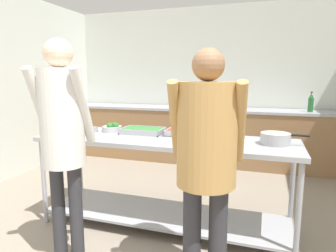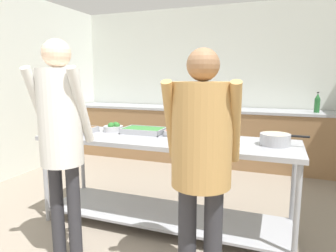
{
  "view_description": "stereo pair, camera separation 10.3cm",
  "coord_description": "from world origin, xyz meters",
  "px_view_note": "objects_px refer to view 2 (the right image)",
  "views": [
    {
      "loc": [
        1.01,
        -1.17,
        1.45
      ],
      "look_at": [
        0.11,
        1.53,
        0.98
      ],
      "focal_mm": 32.0,
      "sensor_mm": 36.0,
      "label": 1
    },
    {
      "loc": [
        1.1,
        -1.14,
        1.45
      ],
      "look_at": [
        0.11,
        1.53,
        0.98
      ],
      "focal_mm": 32.0,
      "sensor_mm": 36.0,
      "label": 2
    }
  ],
  "objects_px": {
    "serving_tray_greens": "(144,131)",
    "guest_serving_left": "(61,127)",
    "plate_stack": "(229,142)",
    "sauce_pan": "(275,139)",
    "serving_tray_roast": "(74,130)",
    "broccoli_bowl": "(113,128)",
    "water_bottle": "(317,103)",
    "serving_tray_vegetables": "(191,133)",
    "guest_serving_right": "(202,147)"
  },
  "relations": [
    {
      "from": "broccoli_bowl",
      "to": "serving_tray_vegetables",
      "type": "xyz_separation_m",
      "value": [
        0.84,
        0.04,
        -0.01
      ]
    },
    {
      "from": "serving_tray_roast",
      "to": "serving_tray_vegetables",
      "type": "relative_size",
      "value": 0.82
    },
    {
      "from": "serving_tray_roast",
      "to": "broccoli_bowl",
      "type": "height_order",
      "value": "broccoli_bowl"
    },
    {
      "from": "plate_stack",
      "to": "sauce_pan",
      "type": "relative_size",
      "value": 0.7
    },
    {
      "from": "sauce_pan",
      "to": "guest_serving_right",
      "type": "relative_size",
      "value": 0.24
    },
    {
      "from": "water_bottle",
      "to": "guest_serving_right",
      "type": "bearing_deg",
      "value": -108.19
    },
    {
      "from": "plate_stack",
      "to": "sauce_pan",
      "type": "height_order",
      "value": "sauce_pan"
    },
    {
      "from": "serving_tray_greens",
      "to": "water_bottle",
      "type": "relative_size",
      "value": 1.42
    },
    {
      "from": "plate_stack",
      "to": "serving_tray_roast",
      "type": "bearing_deg",
      "value": -179.04
    },
    {
      "from": "guest_serving_left",
      "to": "water_bottle",
      "type": "height_order",
      "value": "guest_serving_left"
    },
    {
      "from": "guest_serving_right",
      "to": "broccoli_bowl",
      "type": "bearing_deg",
      "value": 143.79
    },
    {
      "from": "water_bottle",
      "to": "serving_tray_roast",
      "type": "bearing_deg",
      "value": -136.56
    },
    {
      "from": "serving_tray_vegetables",
      "to": "plate_stack",
      "type": "relative_size",
      "value": 1.79
    },
    {
      "from": "serving_tray_greens",
      "to": "water_bottle",
      "type": "height_order",
      "value": "water_bottle"
    },
    {
      "from": "serving_tray_greens",
      "to": "plate_stack",
      "type": "xyz_separation_m",
      "value": [
        0.9,
        -0.21,
        -0.01
      ]
    },
    {
      "from": "serving_tray_roast",
      "to": "guest_serving_right",
      "type": "height_order",
      "value": "guest_serving_right"
    },
    {
      "from": "guest_serving_left",
      "to": "broccoli_bowl",
      "type": "bearing_deg",
      "value": 95.6
    },
    {
      "from": "serving_tray_greens",
      "to": "guest_serving_left",
      "type": "xyz_separation_m",
      "value": [
        -0.26,
        -0.93,
        0.17
      ]
    },
    {
      "from": "serving_tray_roast",
      "to": "guest_serving_right",
      "type": "bearing_deg",
      "value": -22.85
    },
    {
      "from": "serving_tray_greens",
      "to": "broccoli_bowl",
      "type": "bearing_deg",
      "value": -177.44
    },
    {
      "from": "plate_stack",
      "to": "guest_serving_left",
      "type": "xyz_separation_m",
      "value": [
        -1.16,
        -0.72,
        0.18
      ]
    },
    {
      "from": "broccoli_bowl",
      "to": "plate_stack",
      "type": "distance_m",
      "value": 1.26
    },
    {
      "from": "plate_stack",
      "to": "water_bottle",
      "type": "xyz_separation_m",
      "value": [
        0.9,
        2.33,
        0.17
      ]
    },
    {
      "from": "guest_serving_left",
      "to": "serving_tray_roast",
      "type": "bearing_deg",
      "value": 121.79
    },
    {
      "from": "plate_stack",
      "to": "water_bottle",
      "type": "relative_size",
      "value": 0.91
    },
    {
      "from": "guest_serving_right",
      "to": "water_bottle",
      "type": "xyz_separation_m",
      "value": [
        0.98,
        2.99,
        0.07
      ]
    },
    {
      "from": "serving_tray_roast",
      "to": "water_bottle",
      "type": "height_order",
      "value": "water_bottle"
    },
    {
      "from": "guest_serving_right",
      "to": "plate_stack",
      "type": "bearing_deg",
      "value": 83.12
    },
    {
      "from": "serving_tray_roast",
      "to": "plate_stack",
      "type": "distance_m",
      "value": 1.59
    },
    {
      "from": "sauce_pan",
      "to": "guest_serving_left",
      "type": "height_order",
      "value": "guest_serving_left"
    },
    {
      "from": "guest_serving_right",
      "to": "serving_tray_greens",
      "type": "bearing_deg",
      "value": 133.36
    },
    {
      "from": "plate_stack",
      "to": "guest_serving_left",
      "type": "height_order",
      "value": "guest_serving_left"
    },
    {
      "from": "serving_tray_greens",
      "to": "guest_serving_right",
      "type": "relative_size",
      "value": 0.26
    },
    {
      "from": "sauce_pan",
      "to": "water_bottle",
      "type": "xyz_separation_m",
      "value": [
        0.54,
        2.24,
        0.14
      ]
    },
    {
      "from": "broccoli_bowl",
      "to": "serving_tray_greens",
      "type": "relative_size",
      "value": 0.48
    },
    {
      "from": "broccoli_bowl",
      "to": "serving_tray_greens",
      "type": "bearing_deg",
      "value": 2.56
    },
    {
      "from": "serving_tray_roast",
      "to": "guest_serving_right",
      "type": "xyz_separation_m",
      "value": [
        1.51,
        -0.64,
        0.09
      ]
    },
    {
      "from": "sauce_pan",
      "to": "plate_stack",
      "type": "bearing_deg",
      "value": -165.58
    },
    {
      "from": "serving_tray_roast",
      "to": "water_bottle",
      "type": "relative_size",
      "value": 1.34
    },
    {
      "from": "serving_tray_roast",
      "to": "serving_tray_greens",
      "type": "xyz_separation_m",
      "value": [
        0.69,
        0.24,
        -0.0
      ]
    },
    {
      "from": "serving_tray_vegetables",
      "to": "guest_serving_left",
      "type": "relative_size",
      "value": 0.28
    },
    {
      "from": "plate_stack",
      "to": "water_bottle",
      "type": "bearing_deg",
      "value": 68.82
    },
    {
      "from": "guest_serving_left",
      "to": "guest_serving_right",
      "type": "xyz_separation_m",
      "value": [
        1.08,
        0.06,
        -0.08
      ]
    },
    {
      "from": "serving_tray_roast",
      "to": "broccoli_bowl",
      "type": "bearing_deg",
      "value": 32.99
    },
    {
      "from": "guest_serving_left",
      "to": "guest_serving_right",
      "type": "bearing_deg",
      "value": 2.98
    },
    {
      "from": "broccoli_bowl",
      "to": "water_bottle",
      "type": "distance_m",
      "value": 3.04
    },
    {
      "from": "sauce_pan",
      "to": "serving_tray_vegetables",
      "type": "bearing_deg",
      "value": 169.5
    },
    {
      "from": "guest_serving_right",
      "to": "water_bottle",
      "type": "relative_size",
      "value": 5.47
    },
    {
      "from": "serving_tray_greens",
      "to": "guest_serving_left",
      "type": "height_order",
      "value": "guest_serving_left"
    },
    {
      "from": "serving_tray_roast",
      "to": "broccoli_bowl",
      "type": "xyz_separation_m",
      "value": [
        0.34,
        0.22,
        0.01
      ]
    }
  ]
}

